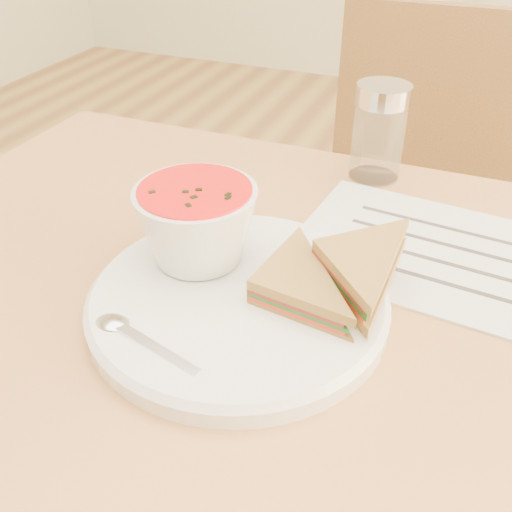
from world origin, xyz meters
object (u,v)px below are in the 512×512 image
at_px(plate, 238,301).
at_px(condiment_shaker, 379,133).
at_px(chair_far, 403,273).
at_px(soup_bowl, 197,228).

bearing_deg(plate, condiment_shaker, 79.77).
height_order(chair_far, plate, chair_far).
distance_m(chair_far, plate, 0.63).
relative_size(plate, condiment_shaker, 2.28).
bearing_deg(condiment_shaker, chair_far, 78.49).
relative_size(plate, soup_bowl, 2.39).
height_order(soup_bowl, condiment_shaker, condiment_shaker).
distance_m(chair_far, soup_bowl, 0.64).
bearing_deg(plate, soup_bowl, 149.47).
bearing_deg(soup_bowl, plate, -30.53).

